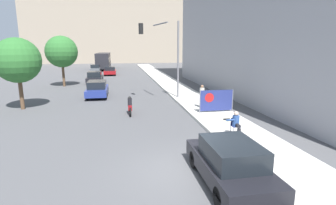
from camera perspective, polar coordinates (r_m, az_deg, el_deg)
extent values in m
plane|color=#4F4F51|center=(9.97, 3.69, -14.82)|extent=(160.00, 160.00, 0.00)
cube|color=beige|center=(24.78, 3.84, 1.67)|extent=(3.01, 90.00, 0.17)
cylinder|color=#474C56|center=(13.27, 14.09, -6.32)|extent=(0.03, 0.03, 0.48)
cylinder|color=#474C56|center=(13.42, 15.54, -6.18)|extent=(0.03, 0.03, 0.48)
cylinder|color=#474C56|center=(13.59, 13.45, -5.85)|extent=(0.03, 0.03, 0.48)
cylinder|color=#474C56|center=(13.74, 14.87, -5.73)|extent=(0.03, 0.03, 0.48)
cube|color=navy|center=(13.43, 14.54, -5.01)|extent=(0.40, 0.40, 0.02)
cube|color=navy|center=(13.54, 14.25, -3.97)|extent=(0.40, 0.02, 0.38)
cylinder|color=black|center=(13.27, 14.85, -4.79)|extent=(0.18, 0.42, 0.18)
cylinder|color=black|center=(13.19, 15.16, -6.49)|extent=(0.16, 0.16, 0.48)
cube|color=black|center=(13.20, 15.23, -7.35)|extent=(0.20, 0.28, 0.10)
cylinder|color=navy|center=(13.38, 14.55, -3.87)|extent=(0.34, 0.34, 0.52)
sphere|color=beige|center=(13.29, 14.63, -2.33)|extent=(0.22, 0.22, 0.22)
cylinder|color=navy|center=(13.16, 13.41, -3.71)|extent=(0.45, 0.09, 0.09)
cube|color=#EAE5C6|center=(13.07, 12.61, -3.56)|extent=(0.45, 0.02, 0.34)
cube|color=black|center=(13.06, 12.63, -3.57)|extent=(0.34, 0.01, 0.08)
cylinder|color=#424247|center=(19.13, 7.36, 0.06)|extent=(0.28, 0.28, 0.82)
cylinder|color=silver|center=(19.00, 7.42, 2.22)|extent=(0.34, 0.34, 0.65)
sphere|color=#936B4C|center=(18.93, 7.45, 3.51)|extent=(0.22, 0.22, 0.22)
cylinder|color=slate|center=(17.59, 6.95, 0.16)|extent=(0.06, 0.06, 1.51)
cylinder|color=slate|center=(18.41, 13.86, 0.43)|extent=(0.06, 0.06, 1.51)
cube|color=navy|center=(17.96, 10.49, 0.45)|extent=(2.32, 0.02, 1.41)
cylinder|color=red|center=(17.73, 9.00, 1.05)|extent=(0.62, 0.01, 0.62)
cylinder|color=slate|center=(22.87, 2.20, 9.24)|extent=(0.16, 0.16, 6.49)
cylinder|color=slate|center=(22.31, -1.74, 16.74)|extent=(0.75, 3.22, 0.11)
cube|color=black|center=(21.78, -5.92, 15.70)|extent=(0.35, 0.35, 0.84)
sphere|color=green|center=(21.76, -5.91, 14.96)|extent=(0.18, 0.18, 0.18)
cube|color=black|center=(9.25, 13.13, -13.56)|extent=(1.85, 4.25, 0.56)
cube|color=black|center=(8.87, 13.75, -10.46)|extent=(1.59, 2.21, 0.65)
cylinder|color=black|center=(10.21, 5.77, -12.21)|extent=(0.22, 0.64, 0.64)
cylinder|color=black|center=(10.75, 14.30, -11.26)|extent=(0.22, 0.64, 0.64)
cylinder|color=black|center=(8.01, 11.32, -19.66)|extent=(0.22, 0.64, 0.64)
cylinder|color=black|center=(8.69, 21.85, -17.65)|extent=(0.22, 0.64, 0.64)
cube|color=navy|center=(25.14, -15.11, 2.50)|extent=(1.83, 4.55, 0.56)
cube|color=black|center=(24.87, -15.22, 3.80)|extent=(1.57, 2.37, 0.65)
cylinder|color=black|center=(26.64, -16.57, 2.42)|extent=(0.22, 0.64, 0.64)
cylinder|color=black|center=(26.51, -13.12, 2.56)|extent=(0.22, 0.64, 0.64)
cylinder|color=black|center=(23.87, -17.26, 1.33)|extent=(0.22, 0.64, 0.64)
cylinder|color=black|center=(23.73, -13.41, 1.48)|extent=(0.22, 0.64, 0.64)
cube|color=black|center=(34.90, -15.62, 5.01)|extent=(1.85, 4.34, 0.56)
cube|color=black|center=(34.67, -15.70, 5.97)|extent=(1.59, 2.26, 0.65)
cylinder|color=black|center=(36.34, -16.70, 4.83)|extent=(0.22, 0.64, 0.64)
cylinder|color=black|center=(36.20, -14.13, 4.95)|extent=(0.22, 0.64, 0.64)
cylinder|color=black|center=(33.68, -17.17, 4.28)|extent=(0.22, 0.64, 0.64)
cylinder|color=black|center=(33.53, -14.40, 4.41)|extent=(0.22, 0.64, 0.64)
cube|color=maroon|center=(44.61, -12.49, 6.54)|extent=(1.89, 4.21, 0.50)
cube|color=black|center=(44.40, -12.53, 7.23)|extent=(1.62, 2.19, 0.61)
cylinder|color=black|center=(45.96, -13.48, 6.39)|extent=(0.22, 0.64, 0.64)
cylinder|color=black|center=(45.91, -11.38, 6.48)|extent=(0.22, 0.64, 0.64)
cylinder|color=black|center=(43.37, -13.64, 6.07)|extent=(0.22, 0.64, 0.64)
cylinder|color=black|center=(43.31, -11.43, 6.16)|extent=(0.22, 0.64, 0.64)
cube|color=#565B60|center=(50.99, -15.50, 7.03)|extent=(1.77, 4.15, 0.50)
cube|color=black|center=(50.78, -15.55, 7.63)|extent=(1.52, 2.16, 0.61)
cylinder|color=black|center=(52.35, -16.22, 6.88)|extent=(0.22, 0.64, 0.64)
cylinder|color=black|center=(52.22, -14.51, 6.96)|extent=(0.22, 0.64, 0.64)
cylinder|color=black|center=(49.80, -16.50, 6.63)|extent=(0.22, 0.64, 0.64)
cylinder|color=black|center=(49.66, -14.71, 6.72)|extent=(0.22, 0.64, 0.64)
cube|color=#232328|center=(56.94, -13.84, 8.96)|extent=(2.50, 12.30, 2.90)
cube|color=black|center=(56.93, -13.85, 9.14)|extent=(2.52, 11.68, 0.94)
cylinder|color=black|center=(60.89, -14.62, 7.80)|extent=(0.30, 1.04, 1.04)
cylinder|color=black|center=(60.77, -12.54, 7.89)|extent=(0.30, 1.04, 1.04)
cylinder|color=black|center=(53.30, -15.18, 7.24)|extent=(0.30, 1.04, 1.04)
cylinder|color=black|center=(53.17, -12.81, 7.34)|extent=(0.30, 1.04, 1.04)
cube|color=maroon|center=(18.06, -8.29, -1.02)|extent=(0.24, 0.86, 0.32)
cylinder|color=black|center=(17.94, -8.32, 0.04)|extent=(0.28, 0.28, 0.56)
sphere|color=black|center=(17.88, -8.34, 0.96)|extent=(0.24, 0.24, 0.24)
cylinder|color=black|center=(18.80, -8.36, -1.07)|extent=(0.10, 0.60, 0.60)
cylinder|color=black|center=(17.41, -8.18, -2.11)|extent=(0.10, 0.60, 0.60)
cylinder|color=brown|center=(21.95, -29.33, 1.84)|extent=(0.28, 0.28, 2.45)
sphere|color=#2D6B2D|center=(21.73, -29.96, 7.96)|extent=(3.22, 3.22, 3.22)
cylinder|color=brown|center=(32.95, -21.80, 5.65)|extent=(0.28, 0.28, 2.75)
sphere|color=#2D6B2D|center=(32.80, -22.16, 10.22)|extent=(3.59, 3.59, 3.59)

